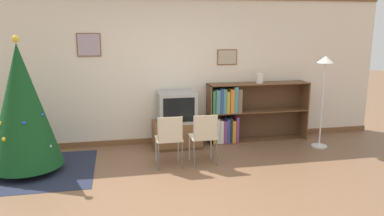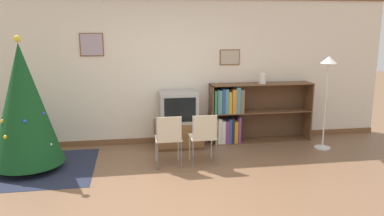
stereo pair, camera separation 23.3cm
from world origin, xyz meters
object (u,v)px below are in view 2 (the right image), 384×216
christmas_tree (24,105)px  folding_chair_left (169,137)px  bookshelf (241,114)px  television (178,107)px  vase (262,78)px  tv_console (178,134)px  folding_chair_right (204,136)px  standing_lamp (328,79)px

christmas_tree → folding_chair_left: 2.18m
folding_chair_left → bookshelf: 1.82m
christmas_tree → television: bearing=17.3°
folding_chair_left → vase: 2.23m
tv_console → folding_chair_left: (-0.27, -0.97, 0.24)m
folding_chair_right → standing_lamp: (2.25, 0.46, 0.78)m
tv_console → standing_lamp: 2.77m
television → bookshelf: 1.22m
folding_chair_right → standing_lamp: standing_lamp is taller
christmas_tree → folding_chair_right: size_ratio=2.44×
vase → standing_lamp: size_ratio=0.12×
vase → television: bearing=-177.6°
christmas_tree → television: (2.37, 0.74, -0.27)m
television → vase: vase is taller
bookshelf → standing_lamp: 1.63m
standing_lamp → vase: bearing=148.8°
television → bookshelf: size_ratio=0.34×
television → vase: size_ratio=3.38×
christmas_tree → folding_chair_right: bearing=-5.1°
christmas_tree → television: 2.50m
bookshelf → folding_chair_left: bearing=-143.6°
christmas_tree → standing_lamp: (4.89, 0.22, 0.25)m
folding_chair_left → standing_lamp: bearing=9.3°
christmas_tree → vase: bearing=11.5°
tv_console → folding_chair_right: 1.04m
tv_console → standing_lamp: standing_lamp is taller
folding_chair_right → bookshelf: bookshelf is taller
television → vase: (1.56, 0.07, 0.47)m
tv_console → folding_chair_left: bearing=-105.6°
folding_chair_right → christmas_tree: bearing=174.9°
folding_chair_right → bookshelf: size_ratio=0.43×
christmas_tree → folding_chair_left: christmas_tree is taller
standing_lamp → tv_console: bearing=168.4°
tv_console → folding_chair_left: size_ratio=1.03×
television → bookshelf: (1.20, 0.11, -0.19)m
bookshelf → vase: (0.37, -0.04, 0.66)m
tv_console → folding_chair_left: folding_chair_left is taller
television → bookshelf: bookshelf is taller
tv_console → christmas_tree: bearing=-162.7°
christmas_tree → tv_console: christmas_tree is taller
tv_console → vase: bearing=2.3°
bookshelf → christmas_tree: bearing=-166.6°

